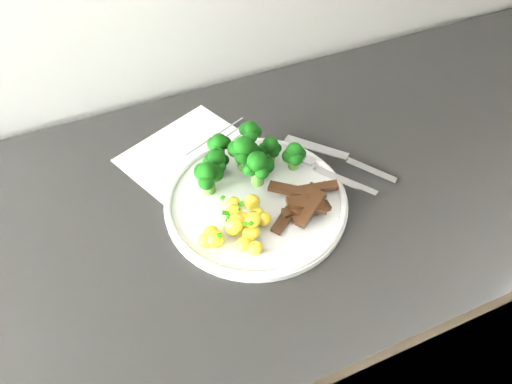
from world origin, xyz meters
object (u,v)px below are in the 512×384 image
Objects in this scene: knife at (353,164)px; recipe_paper at (214,172)px; plate at (256,201)px; broccoli at (243,156)px; fork at (332,174)px; beef_strips at (305,203)px; potatoes at (238,225)px; counter at (282,320)px.

recipe_paper is at bearing 159.00° from knife.
plate is (0.04, -0.09, 0.01)m from recipe_paper.
fork is at bearing -27.38° from broccoli.
recipe_paper is at bearing 126.34° from beef_strips.
potatoes is 0.87× the size of beef_strips.
broccoli is at bearing 63.52° from potatoes.
plate is at bearing 145.78° from beef_strips.
recipe_paper is at bearing 85.15° from potatoes.
fork reaches higher than plate.
broccoli reaches higher than potatoes.
plate reaches higher than counter.
beef_strips is at bearing -156.50° from knife.
knife is at bearing 23.50° from beef_strips.
counter is 0.48m from plate.
beef_strips is at bearing -34.22° from plate.
broccoli reaches higher than fork.
fork is (0.14, -0.00, 0.01)m from plate.
broccoli reaches higher than recipe_paper.
plate is 2.48× the size of potatoes.
beef_strips is 0.78× the size of knife.
knife is (0.22, -0.09, 0.01)m from recipe_paper.
knife is (0.18, -0.05, -0.04)m from broccoli.
potatoes is 0.19m from fork.
beef_strips is 0.13m from knife.
potatoes is (-0.12, -0.06, 0.49)m from counter.
recipe_paper is 0.20m from fork.
potatoes is 0.11m from beef_strips.
counter is at bearing 25.06° from potatoes.
plate is at bearing 178.30° from fork.
beef_strips is 0.85× the size of fork.
potatoes is at bearing -178.61° from beef_strips.
plate is at bearing 43.53° from potatoes.
plate is 0.07m from potatoes.
recipe_paper is (-0.11, 0.09, 0.47)m from counter.
counter is 0.52m from broccoli.
fork is (0.17, -0.10, 0.02)m from recipe_paper.
counter is 0.49m from beef_strips.
knife is at bearing -0.24° from counter.
fork is at bearing -165.86° from knife.
broccoli is 1.39× the size of beef_strips.
fork is 0.91× the size of knife.
plate is at bearing -95.00° from broccoli.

